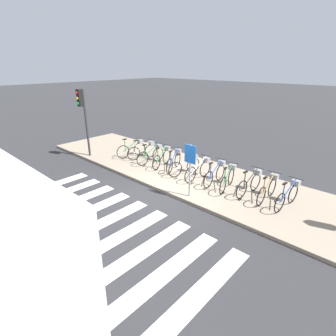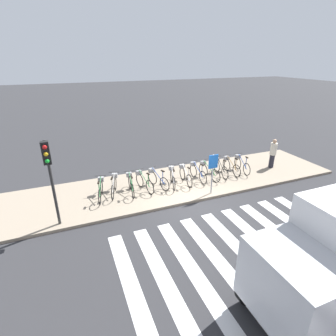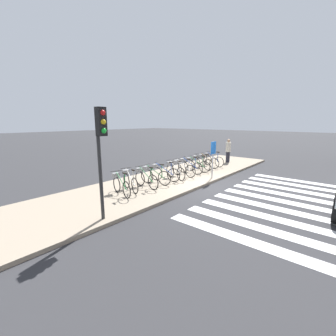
{
  "view_description": "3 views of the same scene",
  "coord_description": "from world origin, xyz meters",
  "px_view_note": "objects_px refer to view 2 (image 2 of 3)",
  "views": [
    {
      "loc": [
        5.81,
        -6.06,
        4.32
      ],
      "look_at": [
        -0.2,
        0.49,
        0.78
      ],
      "focal_mm": 28.0,
      "sensor_mm": 36.0,
      "label": 1
    },
    {
      "loc": [
        -4.64,
        -8.49,
        5.69
      ],
      "look_at": [
        -0.8,
        1.03,
        1.32
      ],
      "focal_mm": 28.0,
      "sensor_mm": 36.0,
      "label": 2
    },
    {
      "loc": [
        -8.74,
        -5.04,
        2.92
      ],
      "look_at": [
        -1.13,
        1.4,
        0.82
      ],
      "focal_mm": 24.0,
      "sensor_mm": 36.0,
      "label": 3
    }
  ],
  "objects_px": {
    "parked_bicycle_4": "(157,178)",
    "parked_bicycle_6": "(185,174)",
    "parked_bicycle_0": "(101,189)",
    "parked_bicycle_9": "(220,167)",
    "pedestrian": "(273,153)",
    "parked_bicycle_7": "(197,172)",
    "traffic_light": "(49,167)",
    "parked_bicycle_11": "(241,164)",
    "parked_bicycle_1": "(114,185)",
    "parked_bicycle_10": "(230,165)",
    "parked_bicycle_8": "(208,170)",
    "parked_bicycle_3": "(143,181)",
    "sign_post": "(213,168)",
    "parked_bicycle_5": "(172,177)",
    "parked_bicycle_2": "(131,184)"
  },
  "relations": [
    {
      "from": "parked_bicycle_4",
      "to": "parked_bicycle_6",
      "type": "relative_size",
      "value": 0.95
    },
    {
      "from": "parked_bicycle_0",
      "to": "parked_bicycle_6",
      "type": "height_order",
      "value": "same"
    },
    {
      "from": "parked_bicycle_0",
      "to": "parked_bicycle_6",
      "type": "distance_m",
      "value": 3.95
    },
    {
      "from": "parked_bicycle_9",
      "to": "pedestrian",
      "type": "xyz_separation_m",
      "value": [
        3.14,
        -0.22,
        0.41
      ]
    },
    {
      "from": "parked_bicycle_7",
      "to": "traffic_light",
      "type": "bearing_deg",
      "value": -166.2
    },
    {
      "from": "parked_bicycle_11",
      "to": "parked_bicycle_9",
      "type": "bearing_deg",
      "value": 178.3
    },
    {
      "from": "parked_bicycle_11",
      "to": "traffic_light",
      "type": "relative_size",
      "value": 0.49
    },
    {
      "from": "parked_bicycle_1",
      "to": "parked_bicycle_10",
      "type": "relative_size",
      "value": 0.96
    },
    {
      "from": "parked_bicycle_1",
      "to": "parked_bicycle_8",
      "type": "height_order",
      "value": "same"
    },
    {
      "from": "parked_bicycle_3",
      "to": "parked_bicycle_8",
      "type": "relative_size",
      "value": 0.99
    },
    {
      "from": "parked_bicycle_10",
      "to": "traffic_light",
      "type": "bearing_deg",
      "value": -168.93
    },
    {
      "from": "parked_bicycle_3",
      "to": "sign_post",
      "type": "bearing_deg",
      "value": -29.24
    },
    {
      "from": "parked_bicycle_7",
      "to": "sign_post",
      "type": "height_order",
      "value": "sign_post"
    },
    {
      "from": "parked_bicycle_5",
      "to": "pedestrian",
      "type": "bearing_deg",
      "value": -0.44
    },
    {
      "from": "parked_bicycle_6",
      "to": "parked_bicycle_10",
      "type": "xyz_separation_m",
      "value": [
        2.67,
        0.16,
        0.0
      ]
    },
    {
      "from": "parked_bicycle_10",
      "to": "sign_post",
      "type": "height_order",
      "value": "sign_post"
    },
    {
      "from": "pedestrian",
      "to": "sign_post",
      "type": "xyz_separation_m",
      "value": [
        -4.56,
        -1.37,
        0.41
      ]
    },
    {
      "from": "parked_bicycle_6",
      "to": "parked_bicycle_1",
      "type": "bearing_deg",
      "value": 177.04
    },
    {
      "from": "parked_bicycle_11",
      "to": "sign_post",
      "type": "xyz_separation_m",
      "value": [
        -2.71,
        -1.55,
        0.82
      ]
    },
    {
      "from": "parked_bicycle_2",
      "to": "parked_bicycle_5",
      "type": "distance_m",
      "value": 1.99
    },
    {
      "from": "parked_bicycle_0",
      "to": "parked_bicycle_10",
      "type": "distance_m",
      "value": 6.62
    },
    {
      "from": "parked_bicycle_11",
      "to": "parked_bicycle_1",
      "type": "bearing_deg",
      "value": 179.62
    },
    {
      "from": "parked_bicycle_5",
      "to": "parked_bicycle_6",
      "type": "distance_m",
      "value": 0.65
    },
    {
      "from": "parked_bicycle_11",
      "to": "pedestrian",
      "type": "distance_m",
      "value": 1.91
    },
    {
      "from": "parked_bicycle_7",
      "to": "parked_bicycle_10",
      "type": "height_order",
      "value": "same"
    },
    {
      "from": "parked_bicycle_3",
      "to": "parked_bicycle_4",
      "type": "distance_m",
      "value": 0.66
    },
    {
      "from": "parked_bicycle_3",
      "to": "traffic_light",
      "type": "bearing_deg",
      "value": -156.93
    },
    {
      "from": "parked_bicycle_6",
      "to": "parked_bicycle_10",
      "type": "bearing_deg",
      "value": 3.33
    },
    {
      "from": "parked_bicycle_8",
      "to": "traffic_light",
      "type": "bearing_deg",
      "value": -167.89
    },
    {
      "from": "parked_bicycle_9",
      "to": "parked_bicycle_10",
      "type": "xyz_separation_m",
      "value": [
        0.63,
        -0.01,
        0.0
      ]
    },
    {
      "from": "parked_bicycle_11",
      "to": "parked_bicycle_4",
      "type": "bearing_deg",
      "value": -179.63
    },
    {
      "from": "parked_bicycle_3",
      "to": "traffic_light",
      "type": "xyz_separation_m",
      "value": [
        -3.61,
        -1.54,
        1.85
      ]
    },
    {
      "from": "parked_bicycle_2",
      "to": "parked_bicycle_4",
      "type": "distance_m",
      "value": 1.27
    },
    {
      "from": "parked_bicycle_5",
      "to": "parked_bicycle_8",
      "type": "height_order",
      "value": "same"
    },
    {
      "from": "parked_bicycle_7",
      "to": "pedestrian",
      "type": "xyz_separation_m",
      "value": [
        4.48,
        -0.14,
        0.41
      ]
    },
    {
      "from": "parked_bicycle_4",
      "to": "parked_bicycle_6",
      "type": "xyz_separation_m",
      "value": [
        1.38,
        -0.1,
        0.0
      ]
    },
    {
      "from": "pedestrian",
      "to": "parked_bicycle_8",
      "type": "bearing_deg",
      "value": 179.1
    },
    {
      "from": "parked_bicycle_1",
      "to": "pedestrian",
      "type": "bearing_deg",
      "value": -1.51
    },
    {
      "from": "parked_bicycle_9",
      "to": "parked_bicycle_1",
      "type": "bearing_deg",
      "value": 179.94
    },
    {
      "from": "parked_bicycle_2",
      "to": "parked_bicycle_10",
      "type": "xyz_separation_m",
      "value": [
        5.31,
        0.15,
        0.0
      ]
    },
    {
      "from": "parked_bicycle_7",
      "to": "parked_bicycle_10",
      "type": "xyz_separation_m",
      "value": [
        1.98,
        0.07,
        0.0
      ]
    },
    {
      "from": "parked_bicycle_4",
      "to": "traffic_light",
      "type": "height_order",
      "value": "traffic_light"
    },
    {
      "from": "parked_bicycle_2",
      "to": "parked_bicycle_5",
      "type": "bearing_deg",
      "value": -0.34
    },
    {
      "from": "parked_bicycle_8",
      "to": "pedestrian",
      "type": "height_order",
      "value": "pedestrian"
    },
    {
      "from": "parked_bicycle_4",
      "to": "parked_bicycle_11",
      "type": "bearing_deg",
      "value": 0.37
    },
    {
      "from": "parked_bicycle_11",
      "to": "sign_post",
      "type": "distance_m",
      "value": 3.22
    },
    {
      "from": "parked_bicycle_6",
      "to": "parked_bicycle_10",
      "type": "distance_m",
      "value": 2.67
    },
    {
      "from": "parked_bicycle_0",
      "to": "parked_bicycle_1",
      "type": "distance_m",
      "value": 0.62
    },
    {
      "from": "parked_bicycle_4",
      "to": "traffic_light",
      "type": "xyz_separation_m",
      "value": [
        -4.27,
        -1.57,
        1.85
      ]
    },
    {
      "from": "parked_bicycle_1",
      "to": "parked_bicycle_4",
      "type": "xyz_separation_m",
      "value": [
        1.97,
        -0.07,
        0.0
      ]
    }
  ]
}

